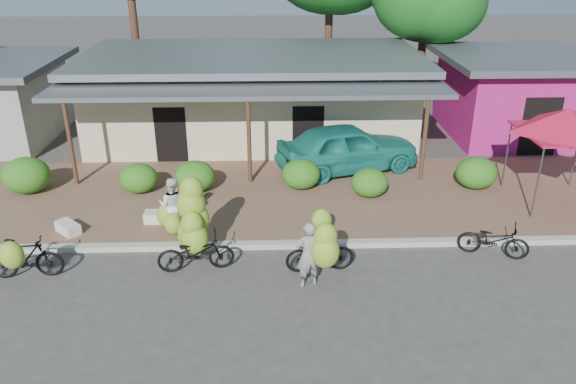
% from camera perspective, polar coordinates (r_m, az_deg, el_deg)
% --- Properties ---
extents(ground, '(100.00, 100.00, 0.00)m').
position_cam_1_polar(ground, '(13.06, -4.60, -10.08)').
color(ground, '#3F3C3A').
rests_on(ground, ground).
extents(sidewalk, '(60.00, 6.00, 0.12)m').
position_cam_1_polar(sidewalk, '(17.38, -3.94, -0.54)').
color(sidewalk, brown).
rests_on(sidewalk, ground).
extents(curb, '(60.00, 0.25, 0.15)m').
position_cam_1_polar(curb, '(14.71, -4.29, -5.43)').
color(curb, '#A8A399').
rests_on(curb, ground).
extents(shop_main, '(13.00, 8.50, 3.35)m').
position_cam_1_polar(shop_main, '(22.42, -3.61, 9.76)').
color(shop_main, beige).
rests_on(shop_main, ground).
extents(shop_pink, '(6.00, 6.00, 3.25)m').
position_cam_1_polar(shop_pink, '(24.53, 22.08, 9.20)').
color(shop_pink, '#B21B74').
rests_on(shop_pink, ground).
extents(hedge_0, '(1.45, 1.31, 1.13)m').
position_cam_1_polar(hedge_0, '(19.14, -25.05, 1.55)').
color(hedge_0, '#216316').
rests_on(hedge_0, sidewalk).
extents(hedge_1, '(1.18, 1.06, 0.92)m').
position_cam_1_polar(hedge_1, '(18.00, -14.94, 1.36)').
color(hedge_1, '#216316').
rests_on(hedge_1, sidewalk).
extents(hedge_2, '(1.26, 1.13, 0.98)m').
position_cam_1_polar(hedge_2, '(17.69, -9.44, 1.57)').
color(hedge_2, '#216316').
rests_on(hedge_2, sidewalk).
extents(hedge_3, '(1.22, 1.10, 0.95)m').
position_cam_1_polar(hedge_3, '(17.67, 1.33, 1.83)').
color(hedge_3, '#216316').
rests_on(hedge_3, sidewalk).
extents(hedge_4, '(1.13, 1.02, 0.88)m').
position_cam_1_polar(hedge_4, '(17.30, 8.29, 0.94)').
color(hedge_4, '#216316').
rests_on(hedge_4, sidewalk).
extents(hedge_5, '(1.30, 1.17, 1.01)m').
position_cam_1_polar(hedge_5, '(18.65, 18.59, 1.86)').
color(hedge_5, '#216316').
rests_on(hedge_5, sidewalk).
extents(red_canopy, '(3.50, 3.50, 2.86)m').
position_cam_1_polar(red_canopy, '(18.00, 26.54, 6.47)').
color(red_canopy, '#59595E').
rests_on(red_canopy, sidewalk).
extents(bike_left, '(1.76, 1.18, 1.32)m').
position_cam_1_polar(bike_left, '(14.51, -25.30, -6.05)').
color(bike_left, black).
rests_on(bike_left, ground).
extents(bike_center, '(1.91, 1.30, 2.23)m').
position_cam_1_polar(bike_center, '(13.80, -9.52, -4.12)').
color(bike_center, black).
rests_on(bike_center, ground).
extents(bike_right, '(1.69, 1.23, 1.62)m').
position_cam_1_polar(bike_right, '(13.22, 3.46, -5.95)').
color(bike_right, black).
rests_on(bike_right, ground).
extents(bike_far_right, '(1.83, 1.15, 0.91)m').
position_cam_1_polar(bike_far_right, '(15.07, 20.17, -4.58)').
color(bike_far_right, black).
rests_on(bike_far_right, ground).
extents(loose_banana_a, '(0.47, 0.40, 0.59)m').
position_cam_1_polar(loose_banana_a, '(15.28, -11.60, -3.23)').
color(loose_banana_a, '#7FB12C').
rests_on(loose_banana_a, sidewalk).
extents(loose_banana_b, '(0.57, 0.49, 0.72)m').
position_cam_1_polar(loose_banana_b, '(15.64, -12.16, -2.36)').
color(loose_banana_b, '#7FB12C').
rests_on(loose_banana_b, sidewalk).
extents(loose_banana_c, '(0.56, 0.47, 0.70)m').
position_cam_1_polar(loose_banana_c, '(15.07, 3.41, -2.93)').
color(loose_banana_c, '#7FB12C').
rests_on(loose_banana_c, sidewalk).
extents(sack_near, '(0.86, 0.41, 0.30)m').
position_cam_1_polar(sack_near, '(16.09, -12.87, -2.47)').
color(sack_near, silver).
rests_on(sack_near, sidewalk).
extents(sack_far, '(0.80, 0.79, 0.28)m').
position_cam_1_polar(sack_far, '(16.25, -21.44, -3.40)').
color(sack_far, silver).
rests_on(sack_far, sidewalk).
extents(vendor, '(0.69, 0.58, 1.63)m').
position_cam_1_polar(vendor, '(12.84, 2.07, -6.35)').
color(vendor, gray).
rests_on(vendor, ground).
extents(bystander, '(0.80, 0.66, 1.52)m').
position_cam_1_polar(bystander, '(15.29, -11.65, -1.27)').
color(bystander, silver).
rests_on(bystander, sidewalk).
extents(teal_van, '(5.16, 3.24, 1.64)m').
position_cam_1_polar(teal_van, '(19.06, 6.08, 4.53)').
color(teal_van, '#1B7D71').
rests_on(teal_van, sidewalk).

